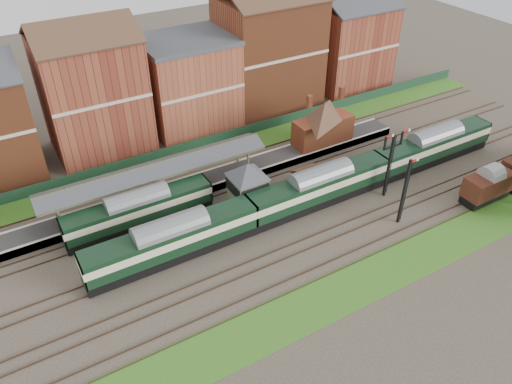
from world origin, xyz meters
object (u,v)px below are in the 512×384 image
dmu_train (320,187)px  signal_box (248,186)px  semaphore_bracket (390,162)px  platform_railcar (139,210)px  goods_van_a (488,185)px

dmu_train → signal_box: bearing=156.3°
semaphore_bracket → platform_railcar: (-26.40, 9.00, -2.46)m
signal_box → dmu_train: signal_box is taller
signal_box → platform_railcar: 11.86m
signal_box → semaphore_bracket: 16.16m
dmu_train → goods_van_a: dmu_train is taller
semaphore_bracket → dmu_train: size_ratio=0.15×
goods_van_a → signal_box: bearing=153.2°
semaphore_bracket → platform_railcar: semaphore_bracket is taller
signal_box → semaphore_bracket: (15.04, -5.75, 1.44)m
signal_box → goods_van_a: size_ratio=1.01×
signal_box → goods_van_a: 27.24m
platform_railcar → goods_van_a: 38.89m
semaphore_bracket → signal_box: bearing=159.1°
signal_box → dmu_train: bearing=-23.7°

